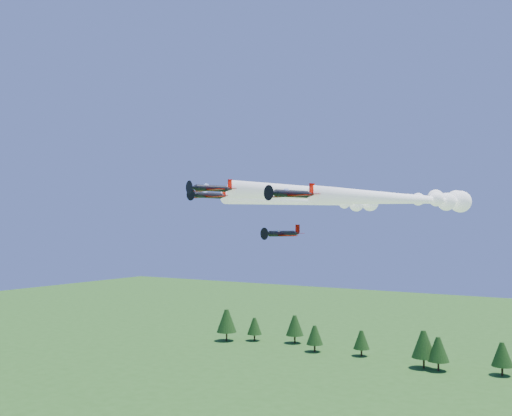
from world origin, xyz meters
The scene contains 5 objects.
plane_lead centered at (12.00, 24.45, 47.81)m, with size 26.61×56.58×3.70m.
plane_left centered at (-2.32, 31.32, 47.50)m, with size 14.98×51.71×3.70m.
plane_right centered at (19.61, 18.10, 46.81)m, with size 19.84×40.40×3.70m.
plane_slot centered at (3.30, 5.92, 41.43)m, with size 6.58×7.35×2.33m.
treeline centered at (-2.29, 109.10, 6.60)m, with size 161.72×20.80×11.64m.
Camera 1 is at (45.61, -70.25, 42.40)m, focal length 40.00 mm.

